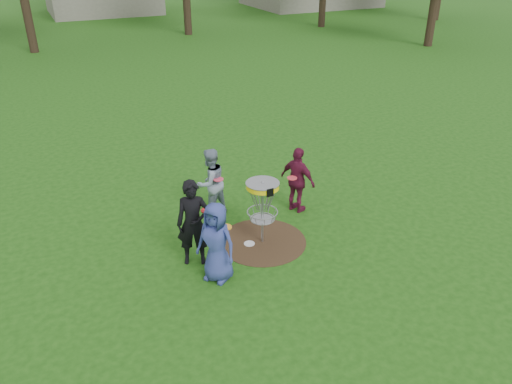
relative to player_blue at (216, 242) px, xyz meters
name	(u,v)px	position (x,y,z in m)	size (l,w,h in m)	color
ground	(262,241)	(1.26, 0.74, -0.77)	(100.00, 100.00, 0.00)	#19470F
dirt_patch	(262,241)	(1.26, 0.74, -0.76)	(1.80, 1.80, 0.01)	#47331E
player_blue	(216,242)	(0.00, 0.00, 0.00)	(0.75, 0.49, 1.53)	#313E88
player_black	(193,223)	(-0.20, 0.66, 0.09)	(0.62, 0.41, 1.70)	black
player_grey	(210,183)	(0.73, 2.26, 0.01)	(0.75, 0.59, 1.55)	#7D8DA1
player_maroon	(298,180)	(2.53, 1.57, -0.01)	(0.89, 0.37, 1.52)	maroon
disc_on_grass	(249,244)	(0.98, 0.76, -0.76)	(0.22, 0.22, 0.02)	silver
disc_golf_basket	(263,198)	(1.26, 0.74, 0.25)	(0.66, 0.67, 1.38)	#9EA0A5
held_discs	(237,197)	(0.86, 1.06, 0.20)	(2.43, 2.07, 0.13)	orange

